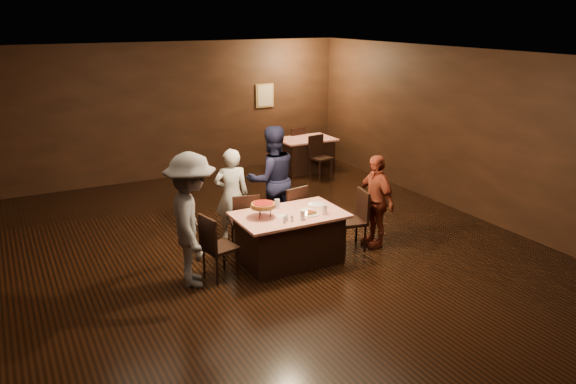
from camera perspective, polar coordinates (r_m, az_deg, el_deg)
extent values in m
plane|color=black|center=(8.77, -1.20, -6.36)|extent=(10.00, 10.00, 0.00)
cube|color=silver|center=(8.03, -1.34, 13.59)|extent=(8.00, 10.00, 0.04)
cube|color=black|center=(12.85, -11.40, 8.07)|extent=(8.00, 0.04, 3.00)
cube|color=black|center=(10.63, 18.49, 5.54)|extent=(0.04, 10.00, 3.00)
cube|color=tan|center=(13.57, -2.38, 9.76)|extent=(0.46, 0.03, 0.56)
cube|color=beige|center=(13.55, -2.33, 9.74)|extent=(0.38, 0.01, 0.48)
cube|color=red|center=(8.37, 0.15, -4.70)|extent=(1.60, 1.00, 0.77)
cube|color=#B2130B|center=(13.31, 1.80, 3.84)|extent=(1.30, 0.90, 0.77)
cube|color=black|center=(8.81, -4.44, -2.96)|extent=(0.50, 0.50, 0.95)
cube|color=black|center=(9.13, 0.16, -2.14)|extent=(0.49, 0.49, 0.95)
cube|color=black|center=(7.92, -6.93, -5.48)|extent=(0.50, 0.50, 0.95)
cube|color=black|center=(8.87, 6.45, -2.86)|extent=(0.49, 0.49, 0.95)
cube|color=black|center=(12.71, 3.36, 3.56)|extent=(0.48, 0.48, 0.95)
cube|color=black|center=(13.80, 0.57, 4.73)|extent=(0.48, 0.48, 0.95)
imported|color=silver|center=(9.12, -5.74, -0.31)|extent=(0.63, 0.49, 1.54)
imported|color=black|center=(9.42, -1.64, 1.28)|extent=(0.94, 0.76, 1.83)
imported|color=#5A5A5F|center=(7.63, -9.75, -2.86)|extent=(0.98, 1.34, 1.86)
imported|color=maroon|center=(8.98, 8.87, -0.87)|extent=(0.37, 0.88, 1.49)
cylinder|color=black|center=(8.17, -2.82, -1.85)|extent=(0.01, 0.01, 0.15)
cylinder|color=black|center=(8.00, -2.93, -2.27)|extent=(0.01, 0.01, 0.15)
cylinder|color=black|center=(8.07, -1.81, -2.07)|extent=(0.01, 0.01, 0.15)
cylinder|color=silver|center=(8.05, -2.53, -1.53)|extent=(0.38, 0.38, 0.01)
cylinder|color=#B27233|center=(8.04, -2.53, -1.32)|extent=(0.35, 0.35, 0.05)
cylinder|color=#A5140C|center=(8.04, -2.53, -1.13)|extent=(0.30, 0.30, 0.01)
cylinder|color=white|center=(8.20, 2.29, -2.27)|extent=(0.25, 0.25, 0.01)
cylinder|color=#B27233|center=(8.19, 2.29, -2.09)|extent=(0.18, 0.18, 0.04)
cylinder|color=#A5140C|center=(8.18, 2.29, -1.94)|extent=(0.14, 0.14, 0.01)
cylinder|color=white|center=(8.61, 2.92, -1.29)|extent=(0.25, 0.25, 0.01)
cylinder|color=silver|center=(7.98, 1.48, -2.34)|extent=(0.08, 0.08, 0.14)
cylinder|color=silver|center=(8.22, 3.75, -1.78)|extent=(0.08, 0.08, 0.14)
cylinder|color=silver|center=(8.44, -1.10, -1.21)|extent=(0.08, 0.08, 0.14)
cylinder|color=silver|center=(7.93, -0.15, -2.70)|extent=(0.04, 0.04, 0.08)
cylinder|color=silver|center=(7.92, -0.15, -2.39)|extent=(0.05, 0.05, 0.02)
cylinder|color=silver|center=(7.92, 0.41, -2.74)|extent=(0.04, 0.04, 0.08)
cylinder|color=silver|center=(7.90, 0.41, -2.44)|extent=(0.05, 0.05, 0.02)
cylinder|color=silver|center=(7.87, -0.37, -2.88)|extent=(0.04, 0.04, 0.08)
cylinder|color=silver|center=(7.85, -0.37, -2.58)|extent=(0.05, 0.05, 0.02)
cube|color=white|center=(8.37, 1.97, -1.87)|extent=(0.19, 0.19, 0.01)
cube|color=white|center=(8.13, -0.62, -2.47)|extent=(0.21, 0.21, 0.01)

